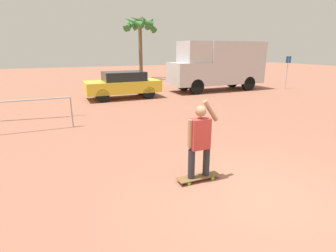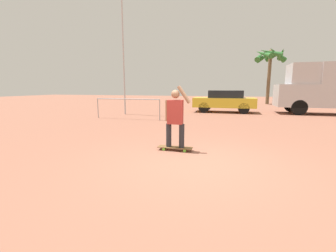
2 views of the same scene
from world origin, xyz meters
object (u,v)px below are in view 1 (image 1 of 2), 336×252
at_px(camper_van, 219,64).
at_px(skateboard, 198,177).
at_px(parked_car_yellow, 123,84).
at_px(person_skateboarder, 200,138).
at_px(street_sign, 287,68).
at_px(palm_tree_near_van, 140,26).

bearing_deg(camper_van, skateboard, -125.63).
bearing_deg(parked_car_yellow, person_skateboarder, -95.46).
height_order(skateboard, street_sign, street_sign).
bearing_deg(street_sign, person_skateboarder, -143.02).
height_order(skateboard, person_skateboarder, person_skateboarder).
relative_size(parked_car_yellow, palm_tree_near_van, 0.73).
bearing_deg(skateboard, street_sign, 36.98).
bearing_deg(camper_van, parked_car_yellow, -176.40).
bearing_deg(person_skateboarder, skateboard, -0.00).
bearing_deg(palm_tree_near_van, camper_van, -73.23).
relative_size(camper_van, parked_car_yellow, 1.57).
bearing_deg(person_skateboarder, camper_van, 54.37).
distance_m(skateboard, person_skateboarder, 0.86).
height_order(person_skateboarder, street_sign, street_sign).
relative_size(skateboard, parked_car_yellow, 0.23).
xyz_separation_m(person_skateboarder, street_sign, (12.14, 9.14, 0.48)).
distance_m(skateboard, street_sign, 15.25).
bearing_deg(street_sign, palm_tree_near_van, 126.42).
xyz_separation_m(palm_tree_near_van, street_sign, (7.24, -9.81, -3.16)).
relative_size(parked_car_yellow, street_sign, 1.84).
xyz_separation_m(camper_van, palm_tree_near_van, (-2.57, 8.53, 2.87)).
bearing_deg(camper_van, person_skateboarder, -125.63).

